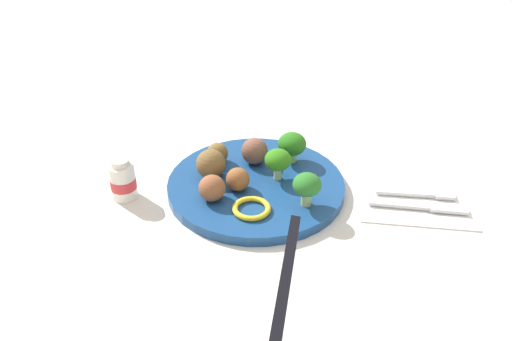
% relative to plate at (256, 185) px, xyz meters
% --- Properties ---
extents(ground_plane, '(4.00, 4.00, 0.00)m').
position_rel_plate_xyz_m(ground_plane, '(0.00, 0.00, -0.01)').
color(ground_plane, silver).
extents(plate, '(0.28, 0.28, 0.02)m').
position_rel_plate_xyz_m(plate, '(0.00, 0.00, 0.00)').
color(plate, navy).
rests_on(plate, ground_plane).
extents(broccoli_floret_far_rim, '(0.05, 0.05, 0.05)m').
position_rel_plate_xyz_m(broccoli_floret_far_rim, '(0.05, 0.07, 0.04)').
color(broccoli_floret_far_rim, '#92CC6C').
rests_on(broccoli_floret_far_rim, plate).
extents(broccoli_floret_back_left, '(0.04, 0.04, 0.05)m').
position_rel_plate_xyz_m(broccoli_floret_back_left, '(0.03, 0.01, 0.04)').
color(broccoli_floret_back_left, '#A9C184').
rests_on(broccoli_floret_back_left, plate).
extents(broccoli_floret_center, '(0.04, 0.04, 0.05)m').
position_rel_plate_xyz_m(broccoli_floret_center, '(0.08, -0.06, 0.04)').
color(broccoli_floret_center, '#A5C276').
rests_on(broccoli_floret_center, plate).
extents(meatball_back_left, '(0.04, 0.04, 0.04)m').
position_rel_plate_xyz_m(meatball_back_left, '(-0.07, 0.05, 0.03)').
color(meatball_back_left, brown).
rests_on(meatball_back_left, plate).
extents(meatball_near_rim, '(0.04, 0.04, 0.04)m').
position_rel_plate_xyz_m(meatball_near_rim, '(-0.06, -0.05, 0.03)').
color(meatball_near_rim, brown).
rests_on(meatball_near_rim, plate).
extents(meatball_front_right, '(0.05, 0.05, 0.05)m').
position_rel_plate_xyz_m(meatball_front_right, '(-0.07, 0.01, 0.03)').
color(meatball_front_right, brown).
rests_on(meatball_front_right, plate).
extents(meatball_far_rim, '(0.04, 0.04, 0.04)m').
position_rel_plate_xyz_m(meatball_far_rim, '(-0.01, 0.06, 0.03)').
color(meatball_far_rim, brown).
rests_on(meatball_far_rim, plate).
extents(meatball_center, '(0.04, 0.04, 0.04)m').
position_rel_plate_xyz_m(meatball_center, '(-0.03, -0.02, 0.03)').
color(meatball_center, brown).
rests_on(meatball_center, plate).
extents(pepper_ring_far_rim, '(0.08, 0.08, 0.01)m').
position_rel_plate_xyz_m(pepper_ring_far_rim, '(-0.00, -0.08, 0.01)').
color(pepper_ring_far_rim, yellow).
rests_on(pepper_ring_far_rim, plate).
extents(napkin, '(0.18, 0.13, 0.01)m').
position_rel_plate_xyz_m(napkin, '(0.25, -0.02, -0.01)').
color(napkin, white).
rests_on(napkin, ground_plane).
extents(fork, '(0.12, 0.02, 0.01)m').
position_rel_plate_xyz_m(fork, '(0.26, 0.00, -0.00)').
color(fork, silver).
rests_on(fork, napkin).
extents(knife, '(0.15, 0.02, 0.01)m').
position_rel_plate_xyz_m(knife, '(0.25, -0.03, -0.00)').
color(knife, silver).
rests_on(knife, napkin).
extents(yogurt_bottle, '(0.04, 0.04, 0.07)m').
position_rel_plate_xyz_m(yogurt_bottle, '(-0.20, -0.04, 0.02)').
color(yogurt_bottle, white).
rests_on(yogurt_bottle, ground_plane).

